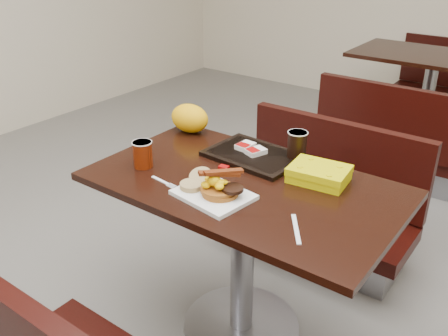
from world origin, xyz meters
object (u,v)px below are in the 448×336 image
Objects in this scene: knife at (296,229)px; hashbrown_sleeve_left at (246,146)px; table_near at (242,261)px; coffee_cup_near at (143,154)px; fork at (160,180)px; tray at (254,155)px; bench_far_s at (396,130)px; pancake_stack at (220,191)px; bench_near_n at (318,198)px; paper_bag at (190,118)px; coffee_cup_far at (297,144)px; hashbrown_sleeve_right at (256,151)px; table_far at (426,102)px; clamshell at (319,174)px; platter at (214,195)px.

hashbrown_sleeve_left reaches higher than knife.
table_near is 11.03× the size of coffee_cup_near.
tray is (0.17, 0.40, 0.01)m from fork.
table_near is 0.45m from tray.
tray reaches higher than bench_far_s.
pancake_stack is at bearing -72.03° from tray.
coffee_cup_near is 0.83× the size of fork.
paper_bag reaches higher than bench_near_n.
coffee_cup_near reaches higher than table_near.
bench_far_s is 2.14m from knife.
knife is 1.61× the size of coffee_cup_far.
paper_bag is at bearing -168.77° from hashbrown_sleeve_right.
fork is (-0.27, -2.79, 0.38)m from table_far.
hashbrown_sleeve_left is 0.37× the size of clamshell.
pancake_stack is 0.40m from clamshell.
coffee_cup_near reaches higher than hashbrown_sleeve_left.
fork is at bearing -166.46° from platter.
pancake_stack reaches higher than table_near.
platter reaches higher than bench_far_s.
tray is (-0.07, 0.37, 0.00)m from platter.
bench_far_s is at bearing 92.40° from coffee_cup_far.
hashbrown_sleeve_left is at bearing 165.02° from clamshell.
hashbrown_sleeve_right is at bearing 72.69° from fork.
paper_bag is (-0.41, 0.07, 0.06)m from tray.
table_far is at bearing 151.76° from knife.
paper_bag is at bearing 165.57° from clamshell.
table_near is at bearing -28.99° from paper_bag.
knife is (0.35, -0.01, -0.01)m from platter.
tray is at bearing -16.46° from hashbrown_sleeve_left.
hashbrown_sleeve_right is at bearing 46.75° from coffee_cup_near.
clamshell is 0.74m from paper_bag.
paper_bag is (-0.50, -0.42, 0.46)m from bench_near_n.
coffee_cup_near is 0.74m from knife.
table_near is 10.99× the size of coffee_cup_far.
hashbrown_sleeve_left reaches higher than table_near.
knife reaches higher than table_far.
fork is (-0.27, -0.89, 0.39)m from bench_near_n.
hashbrown_sleeve_right is (0.01, 0.00, 0.02)m from tray.
fork reaches higher than table_near.
pancake_stack is (0.03, 0.01, 0.02)m from platter.
bench_far_s is (0.00, -0.70, -0.02)m from table_far.
tray is at bearing 167.39° from clamshell.
coffee_cup_far reaches higher than fork.
pancake_stack reaches higher than hashbrown_sleeve_left.
table_near is 1.00× the size of table_far.
tray is at bearing -92.19° from table_far.
coffee_cup_far reaches higher than platter.
coffee_cup_far is at bearing 174.03° from knife.
table_far is 14.71× the size of hashbrown_sleeve_left.
coffee_cup_near is at bearing -98.51° from table_far.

